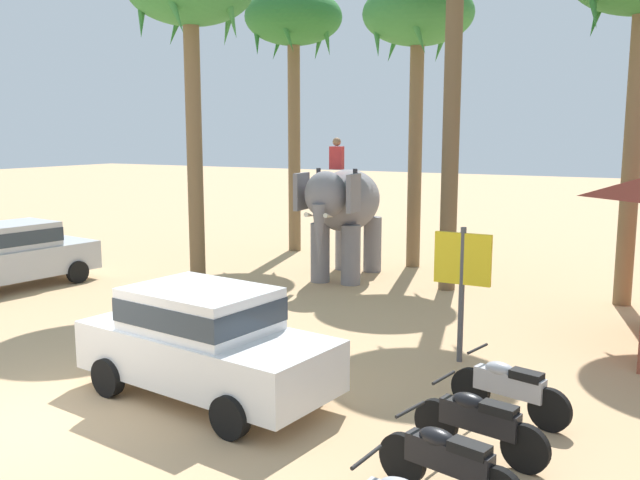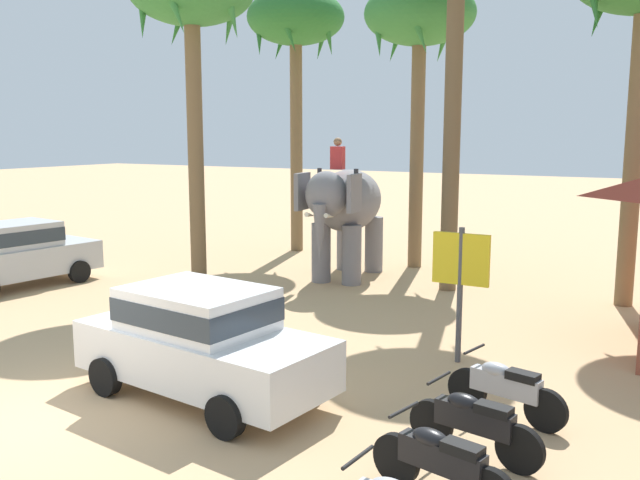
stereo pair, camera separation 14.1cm
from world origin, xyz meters
name	(u,v)px [view 1 (the left image)]	position (x,y,z in m)	size (l,w,h in m)	color
ground_plane	(32,423)	(0.00, 0.00, 0.00)	(120.00, 120.00, 0.00)	tan
car_sedan_foreground	(204,338)	(1.54, 1.93, 0.93)	(4.27, 2.24, 1.70)	white
car_parked_far_side	(13,253)	(-7.52, 5.45, 0.93)	(2.28, 4.29, 1.70)	#B7BABF
elephant_with_mahout	(344,207)	(-0.50, 10.66, 1.99)	(1.96, 3.96, 3.88)	slate
motorcycle_fourth_in_row	(448,462)	(5.75, 0.82, 0.46)	(1.78, 0.63, 0.94)	black
motorcycle_far_in_row	(479,422)	(5.76, 2.00, 0.46)	(1.79, 0.57, 0.94)	black
motorcycle_end_of_row	(509,387)	(5.80, 3.35, 0.46)	(1.78, 0.63, 0.94)	black
palm_tree_behind_elephant	(294,26)	(-4.02, 13.88, 7.47)	(3.20, 3.20, 8.65)	brown
palm_tree_leaning_seaward	(418,23)	(0.58, 13.15, 7.13)	(3.20, 3.20, 8.28)	brown
signboard_yellow	(462,268)	(4.46, 5.40, 1.69)	(1.00, 0.10, 2.40)	#4C4C51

